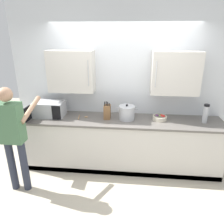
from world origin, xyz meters
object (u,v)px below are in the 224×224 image
at_px(stock_pot, 127,113).
at_px(thermos_flask, 206,114).
at_px(fruit_bowl, 160,117).
at_px(person_figure, 12,132).
at_px(wooden_spoon, 83,117).
at_px(knife_block, 107,112).
at_px(microwave_oven, 47,109).

xyz_separation_m(stock_pot, thermos_flask, (1.29, -0.02, 0.04)).
height_order(fruit_bowl, stock_pot, stock_pot).
xyz_separation_m(fruit_bowl, person_figure, (-2.18, -0.82, 0.02)).
bearing_deg(wooden_spoon, stock_pot, 0.29).
xyz_separation_m(knife_block, person_figure, (-1.28, -0.80, -0.06)).
distance_m(knife_block, person_figure, 1.51).
bearing_deg(thermos_flask, wooden_spoon, 179.58).
height_order(knife_block, stock_pot, knife_block).
bearing_deg(stock_pot, microwave_oven, 179.77).
relative_size(microwave_oven, fruit_bowl, 3.07).
distance_m(knife_block, thermos_flask, 1.63).
xyz_separation_m(wooden_spoon, thermos_flask, (2.06, -0.01, 0.15)).
bearing_deg(stock_pot, person_figure, -153.71).
xyz_separation_m(knife_block, wooden_spoon, (-0.43, -0.00, -0.11)).
distance_m(thermos_flask, person_figure, 3.01).
height_order(fruit_bowl, thermos_flask, thermos_flask).
relative_size(fruit_bowl, thermos_flask, 0.75).
distance_m(microwave_oven, thermos_flask, 2.70).
distance_m(knife_block, stock_pot, 0.34).
distance_m(microwave_oven, stock_pot, 1.41).
relative_size(wooden_spoon, thermos_flask, 0.64).
bearing_deg(microwave_oven, wooden_spoon, -0.86).
distance_m(fruit_bowl, knife_block, 0.91).
bearing_deg(microwave_oven, stock_pot, -0.23).
relative_size(wooden_spoon, stock_pot, 0.55).
bearing_deg(person_figure, fruit_bowl, 20.68).
relative_size(thermos_flask, person_figure, 0.19).
bearing_deg(microwave_oven, thermos_flask, -0.52).
relative_size(microwave_oven, stock_pot, 1.97).
relative_size(fruit_bowl, stock_pot, 0.64).
bearing_deg(wooden_spoon, person_figure, -136.77).
xyz_separation_m(fruit_bowl, thermos_flask, (0.73, -0.04, 0.12)).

